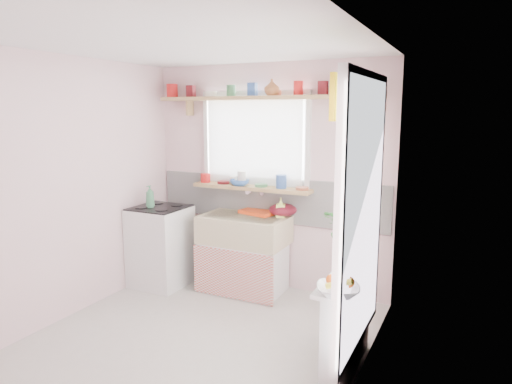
% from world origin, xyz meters
% --- Properties ---
extents(room, '(3.20, 3.20, 3.20)m').
position_xyz_m(room, '(0.66, 0.86, 1.37)').
color(room, beige).
rests_on(room, ground).
extents(sink_unit, '(0.95, 0.65, 1.11)m').
position_xyz_m(sink_unit, '(-0.15, 1.29, 0.43)').
color(sink_unit, white).
rests_on(sink_unit, ground).
extents(cooker, '(0.58, 0.58, 0.93)m').
position_xyz_m(cooker, '(-1.10, 1.05, 0.46)').
color(cooker, white).
rests_on(cooker, ground).
extents(radiator_ledge, '(0.22, 0.95, 0.78)m').
position_xyz_m(radiator_ledge, '(1.30, 0.20, 0.40)').
color(radiator_ledge, white).
rests_on(radiator_ledge, ground).
extents(windowsill, '(1.40, 0.22, 0.04)m').
position_xyz_m(windowsill, '(-0.15, 1.48, 1.14)').
color(windowsill, tan).
rests_on(windowsill, room).
extents(pine_shelf, '(2.52, 0.24, 0.04)m').
position_xyz_m(pine_shelf, '(0.00, 1.47, 2.12)').
color(pine_shelf, tan).
rests_on(pine_shelf, room).
extents(shelf_crockery, '(2.47, 0.11, 0.12)m').
position_xyz_m(shelf_crockery, '(-0.02, 1.47, 2.19)').
color(shelf_crockery, red).
rests_on(shelf_crockery, pine_shelf).
extents(sill_crockery, '(1.35, 0.11, 0.12)m').
position_xyz_m(sill_crockery, '(-0.20, 1.48, 1.21)').
color(sill_crockery, red).
rests_on(sill_crockery, windowsill).
extents(dish_tray, '(0.45, 0.38, 0.04)m').
position_xyz_m(dish_tray, '(-0.06, 1.50, 0.87)').
color(dish_tray, '#FA4A16').
rests_on(dish_tray, sink_unit).
extents(colander, '(0.33, 0.33, 0.14)m').
position_xyz_m(colander, '(0.22, 1.50, 0.92)').
color(colander, maroon).
rests_on(colander, sink_unit).
extents(jade_plant, '(0.55, 0.51, 0.49)m').
position_xyz_m(jade_plant, '(1.21, 0.60, 1.02)').
color(jade_plant, '#29672A').
rests_on(jade_plant, radiator_ledge).
extents(fruit_bowl, '(0.36, 0.36, 0.07)m').
position_xyz_m(fruit_bowl, '(1.33, -0.20, 0.81)').
color(fruit_bowl, silver).
rests_on(fruit_bowl, radiator_ledge).
extents(herb_pot, '(0.12, 0.08, 0.21)m').
position_xyz_m(herb_pot, '(1.33, -0.05, 0.88)').
color(herb_pot, '#265F29').
rests_on(herb_pot, radiator_ledge).
extents(soap_bottle_sink, '(0.12, 0.12, 0.21)m').
position_xyz_m(soap_bottle_sink, '(0.22, 1.44, 0.96)').
color(soap_bottle_sink, '#F3FD70').
rests_on(soap_bottle_sink, sink_unit).
extents(sill_cup, '(0.13, 0.13, 0.08)m').
position_xyz_m(sill_cup, '(-0.40, 1.54, 1.20)').
color(sill_cup, white).
rests_on(sill_cup, windowsill).
extents(sill_bowl, '(0.26, 0.26, 0.07)m').
position_xyz_m(sill_bowl, '(-0.28, 1.45, 1.19)').
color(sill_bowl, '#3867B6').
rests_on(sill_bowl, windowsill).
extents(shelf_vase, '(0.18, 0.18, 0.17)m').
position_xyz_m(shelf_vase, '(0.12, 1.41, 2.22)').
color(shelf_vase, brown).
rests_on(shelf_vase, pine_shelf).
extents(cooker_bottle, '(0.10, 0.10, 0.25)m').
position_xyz_m(cooker_bottle, '(-1.17, 0.98, 1.04)').
color(cooker_bottle, '#468D5F').
rests_on(cooker_bottle, cooker).
extents(fruit, '(0.20, 0.14, 0.10)m').
position_xyz_m(fruit, '(1.34, -0.19, 0.87)').
color(fruit, '#F35C14').
rests_on(fruit, fruit_bowl).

